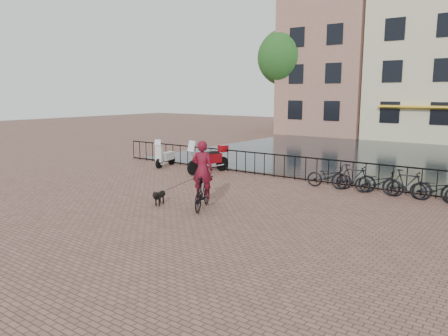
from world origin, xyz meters
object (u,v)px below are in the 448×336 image
Objects in this scene: motorcycle at (208,156)px; dog at (159,197)px; cyclist at (202,179)px; scooter at (165,152)px.

dog is at bearing -55.45° from motorcycle.
cyclist is 8.42m from scooter.
cyclist is 3.19× the size of dog.
scooter is at bearing 110.44° from dog.
cyclist reaches higher than motorcycle.
cyclist is 1.12× the size of motorcycle.
dog is 0.49× the size of scooter.
motorcycle is at bearing -77.79° from cyclist.
cyclist is at bearing -51.26° from scooter.
scooter is at bearing -170.96° from motorcycle.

